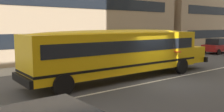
% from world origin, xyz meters
% --- Properties ---
extents(ground_plane, '(400.00, 400.00, 0.00)m').
position_xyz_m(ground_plane, '(0.00, 0.00, 0.00)').
color(ground_plane, '#424244').
extents(sidewalk_far, '(120.00, 3.00, 0.01)m').
position_xyz_m(sidewalk_far, '(0.00, 8.11, 0.01)').
color(sidewalk_far, gray).
rests_on(sidewalk_far, ground_plane).
extents(lane_centreline, '(110.00, 0.16, 0.01)m').
position_xyz_m(lane_centreline, '(0.00, 0.00, 0.00)').
color(lane_centreline, silver).
rests_on(lane_centreline, ground_plane).
extents(school_bus, '(12.81, 3.11, 2.86)m').
position_xyz_m(school_bus, '(-1.21, 1.75, 1.70)').
color(school_bus, yellow).
rests_on(school_bus, ground_plane).
extents(parked_car_red_end_of_row, '(3.91, 1.90, 1.64)m').
position_xyz_m(parked_car_red_end_of_row, '(15.66, 5.28, 0.84)').
color(parked_car_red_end_of_row, maroon).
rests_on(parked_car_red_end_of_row, ground_plane).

